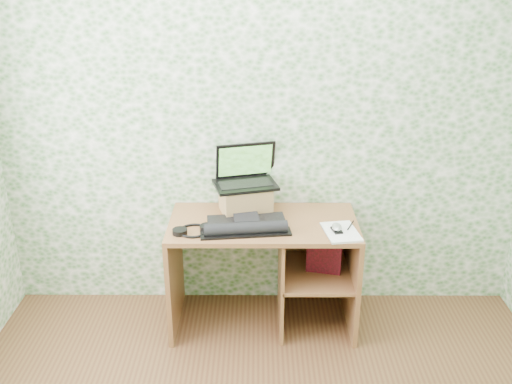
{
  "coord_description": "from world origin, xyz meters",
  "views": [
    {
      "loc": [
        -0.03,
        -1.83,
        2.32
      ],
      "look_at": [
        -0.05,
        1.39,
        0.98
      ],
      "focal_mm": 40.0,
      "sensor_mm": 36.0,
      "label": 1
    }
  ],
  "objects_px": {
    "desk": "(275,257)",
    "notepad": "(341,232)",
    "laptop": "(245,175)",
    "keyboard": "(246,225)",
    "riser": "(245,199)"
  },
  "relations": [
    {
      "from": "desk",
      "to": "notepad",
      "type": "height_order",
      "value": "notepad"
    },
    {
      "from": "laptop",
      "to": "notepad",
      "type": "xyz_separation_m",
      "value": [
        0.59,
        -0.34,
        -0.24
      ]
    },
    {
      "from": "keyboard",
      "to": "riser",
      "type": "bearing_deg",
      "value": 85.34
    },
    {
      "from": "notepad",
      "to": "keyboard",
      "type": "bearing_deg",
      "value": 165.5
    },
    {
      "from": "riser",
      "to": "laptop",
      "type": "distance_m",
      "value": 0.16
    },
    {
      "from": "laptop",
      "to": "keyboard",
      "type": "xyz_separation_m",
      "value": [
        0.01,
        -0.29,
        -0.22
      ]
    },
    {
      "from": "keyboard",
      "to": "notepad",
      "type": "bearing_deg",
      "value": -12.03
    },
    {
      "from": "keyboard",
      "to": "laptop",
      "type": "bearing_deg",
      "value": 85.04
    },
    {
      "from": "desk",
      "to": "notepad",
      "type": "xyz_separation_m",
      "value": [
        0.4,
        -0.19,
        0.28
      ]
    },
    {
      "from": "desk",
      "to": "laptop",
      "type": "bearing_deg",
      "value": 140.88
    },
    {
      "from": "notepad",
      "to": "laptop",
      "type": "bearing_deg",
      "value": 140.52
    },
    {
      "from": "desk",
      "to": "riser",
      "type": "relative_size",
      "value": 3.88
    },
    {
      "from": "desk",
      "to": "notepad",
      "type": "relative_size",
      "value": 4.33
    },
    {
      "from": "riser",
      "to": "keyboard",
      "type": "xyz_separation_m",
      "value": [
        0.01,
        -0.25,
        -0.07
      ]
    },
    {
      "from": "desk",
      "to": "laptop",
      "type": "xyz_separation_m",
      "value": [
        -0.19,
        0.16,
        0.52
      ]
    }
  ]
}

